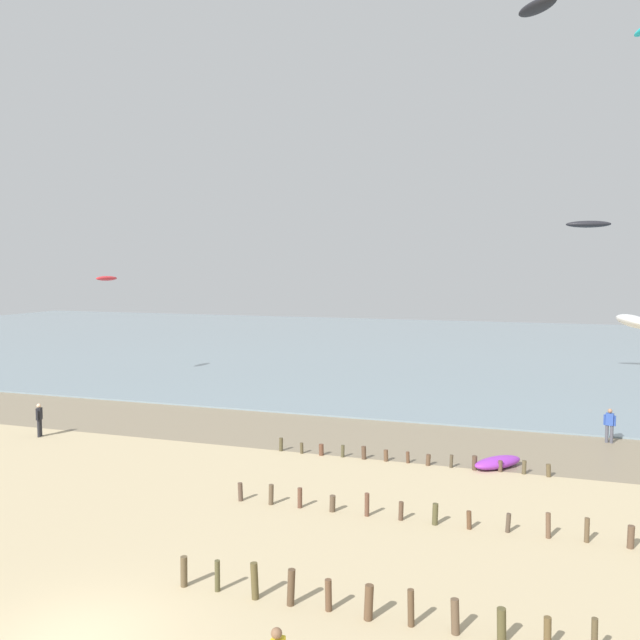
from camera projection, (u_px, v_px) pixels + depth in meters
wet_sand_strip at (330, 434)px, 33.77m from camera, size 120.00×7.38×0.01m
sea at (437, 347)px, 70.40m from camera, size 160.00×70.00×0.10m
groyne_near at (501, 624)px, 15.02m from camera, size 17.84×0.35×0.97m
groyne_mid at (434, 514)px, 21.91m from camera, size 14.57×0.28×0.83m
groyne_far at (406, 457)px, 28.74m from camera, size 12.10×0.33×0.63m
person_nearest_camera at (610, 425)px, 32.00m from camera, size 0.55×0.31×1.71m
person_by_waterline at (39, 419)px, 33.21m from camera, size 0.34×0.54×1.71m
grounded_kite at (498, 462)px, 28.03m from camera, size 2.35×2.44×0.50m
kite_aloft_0 at (588, 224)px, 46.49m from camera, size 3.19×1.39×0.50m
kite_aloft_1 at (537, 7)px, 31.73m from camera, size 2.37×2.45×0.69m
kite_aloft_3 at (634, 321)px, 21.96m from camera, size 1.40×2.69×0.62m
kite_aloft_4 at (107, 278)px, 49.65m from camera, size 0.87×2.27×0.37m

